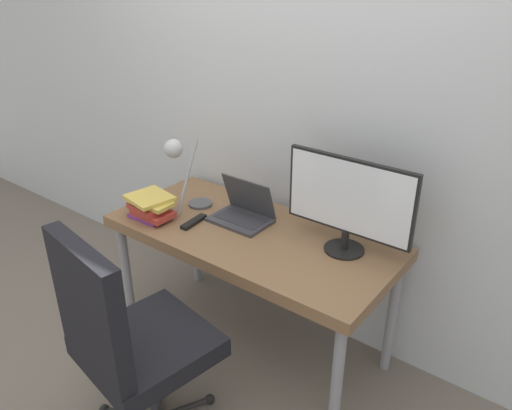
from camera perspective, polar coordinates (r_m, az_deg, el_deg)
The scene contains 10 objects.
ground_plane at distance 2.75m, azimuth -5.20°, elevation -19.19°, with size 12.00×12.00×0.00m, color #70665B.
wall_back at distance 2.62m, azimuth 4.95°, elevation 11.59°, with size 8.00×0.05×2.60m.
desk at distance 2.55m, azimuth -0.60°, elevation -4.33°, with size 1.48×0.69×0.72m.
laptop at distance 2.61m, azimuth -1.49°, elevation -0.81°, with size 0.31×0.22×0.22m.
monitor at distance 2.28m, azimuth 10.54°, elevation 0.49°, with size 0.62×0.19×0.46m.
desk_lamp at distance 2.61m, azimuth -8.59°, elevation 4.70°, with size 0.13×0.29×0.43m.
office_chair at distance 2.17m, azimuth -14.61°, elevation -14.25°, with size 0.58×0.59×1.05m.
book_stack at distance 2.69m, azimuth -11.98°, elevation -0.22°, with size 0.26×0.24×0.12m.
tv_remote at distance 2.61m, azimuth -7.12°, elevation -1.91°, with size 0.05×0.18×0.02m.
game_controller at distance 2.72m, azimuth -12.70°, elevation -0.93°, with size 0.15×0.10×0.04m.
Camera 1 is at (1.36, -1.39, 1.95)m, focal length 35.00 mm.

